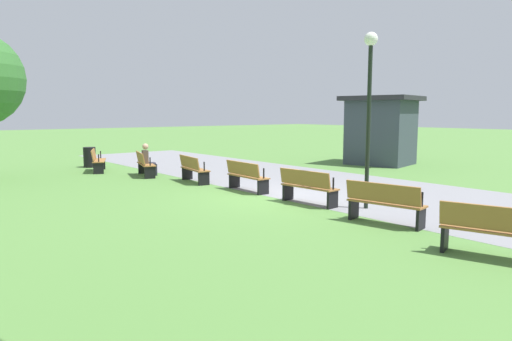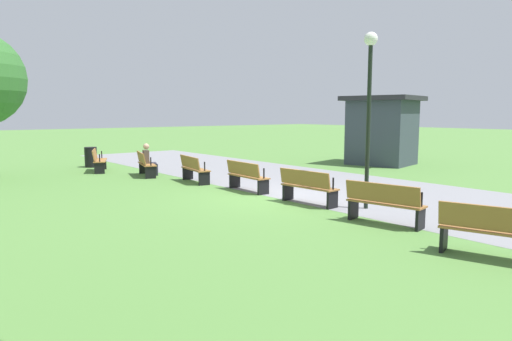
% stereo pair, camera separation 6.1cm
% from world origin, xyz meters
% --- Properties ---
extents(ground_plane, '(120.00, 120.00, 0.00)m').
position_xyz_m(ground_plane, '(0.00, 0.00, 0.00)').
color(ground_plane, '#54843D').
extents(path_paving, '(32.11, 5.75, 0.01)m').
position_xyz_m(path_paving, '(0.00, 2.71, 0.00)').
color(path_paving, gray).
rests_on(path_paving, ground).
extents(bench_0, '(1.66, 1.07, 0.89)m').
position_xyz_m(bench_0, '(-8.58, -1.84, 0.47)').
color(bench_0, '#996633').
rests_on(bench_0, ground).
extents(bench_1, '(1.68, 0.92, 0.89)m').
position_xyz_m(bench_1, '(-6.22, -0.98, 0.47)').
color(bench_1, '#996633').
rests_on(bench_1, ground).
extents(bench_2, '(1.67, 0.75, 0.89)m').
position_xyz_m(bench_2, '(-3.76, -0.40, 0.47)').
color(bench_2, '#996633').
rests_on(bench_2, ground).
extents(bench_3, '(1.63, 0.57, 0.89)m').
position_xyz_m(bench_3, '(-1.26, -0.10, 0.47)').
color(bench_3, '#996633').
rests_on(bench_3, ground).
extents(bench_4, '(1.63, 0.57, 0.89)m').
position_xyz_m(bench_4, '(1.26, -0.10, 0.47)').
color(bench_4, '#996633').
rests_on(bench_4, ground).
extents(bench_5, '(1.67, 0.75, 0.89)m').
position_xyz_m(bench_5, '(3.76, -0.40, 0.47)').
color(bench_5, '#996633').
rests_on(bench_5, ground).
extents(bench_6, '(1.68, 0.92, 0.89)m').
position_xyz_m(bench_6, '(6.22, -0.98, 0.47)').
color(bench_6, '#996633').
rests_on(bench_6, ground).
extents(person_seated, '(0.44, 0.58, 1.20)m').
position_xyz_m(person_seated, '(-6.24, -0.82, 0.64)').
color(person_seated, '#4C4238').
rests_on(person_seated, ground).
extents(lamp_post, '(0.32, 0.32, 4.19)m').
position_xyz_m(lamp_post, '(2.50, 0.66, 2.90)').
color(lamp_post, black).
rests_on(lamp_post, ground).
extents(trash_bin, '(0.51, 0.51, 0.86)m').
position_xyz_m(trash_bin, '(-10.30, -1.55, 0.43)').
color(trash_bin, black).
rests_on(trash_bin, ground).
extents(kiosk, '(3.57, 3.40, 3.05)m').
position_xyz_m(kiosk, '(-3.12, 9.07, 1.57)').
color(kiosk, '#38424C').
rests_on(kiosk, ground).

